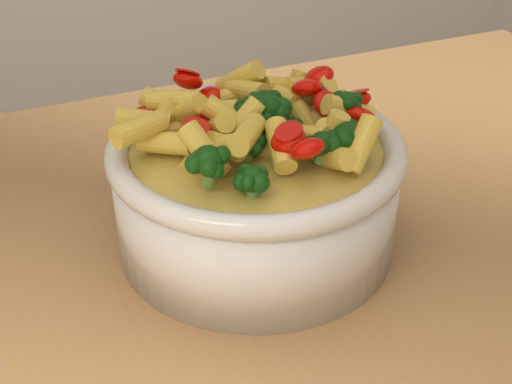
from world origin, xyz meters
name	(u,v)px	position (x,y,z in m)	size (l,w,h in m)	color
serving_bowl	(256,191)	(0.08, 0.07, 0.95)	(0.23, 0.23, 0.10)	silver
pasta_salad	(256,121)	(0.08, 0.07, 1.01)	(0.18, 0.18, 0.04)	#FBD04F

